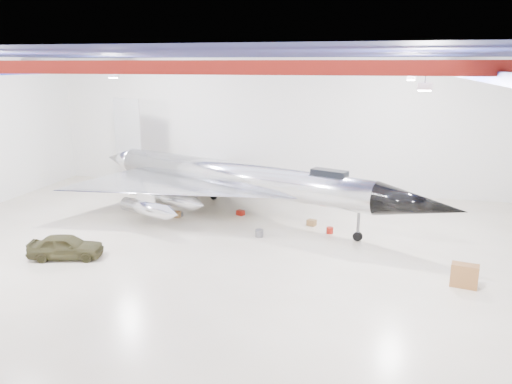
# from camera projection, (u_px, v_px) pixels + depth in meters

# --- Properties ---
(floor) EXTENTS (40.00, 40.00, 0.00)m
(floor) POSITION_uv_depth(u_px,v_px,m) (225.00, 248.00, 29.26)
(floor) COLOR #BBAE95
(floor) RESTS_ON ground
(wall_back) EXTENTS (40.00, 0.00, 40.00)m
(wall_back) POSITION_uv_depth(u_px,v_px,m) (279.00, 125.00, 41.95)
(wall_back) COLOR silver
(wall_back) RESTS_ON floor
(ceiling) EXTENTS (40.00, 40.00, 0.00)m
(ceiling) POSITION_uv_depth(u_px,v_px,m) (222.00, 54.00, 26.51)
(ceiling) COLOR #0A0F38
(ceiling) RESTS_ON wall_back
(ceiling_structure) EXTENTS (39.50, 29.50, 1.08)m
(ceiling_structure) POSITION_uv_depth(u_px,v_px,m) (222.00, 67.00, 26.68)
(ceiling_structure) COLOR maroon
(ceiling_structure) RESTS_ON ceiling
(jet_aircraft) EXTENTS (27.70, 20.96, 7.84)m
(jet_aircraft) POSITION_uv_depth(u_px,v_px,m) (235.00, 181.00, 34.90)
(jet_aircraft) COLOR silver
(jet_aircraft) RESTS_ON floor
(jeep) EXTENTS (4.32, 2.69, 1.37)m
(jeep) POSITION_uv_depth(u_px,v_px,m) (66.00, 246.00, 27.67)
(jeep) COLOR #35331A
(jeep) RESTS_ON floor
(desk) EXTENTS (1.36, 0.86, 1.16)m
(desk) POSITION_uv_depth(u_px,v_px,m) (464.00, 276.00, 24.13)
(desk) COLOR brown
(desk) RESTS_ON floor
(crate_ply) EXTENTS (0.60, 0.49, 0.42)m
(crate_ply) POSITION_uv_depth(u_px,v_px,m) (176.00, 214.00, 35.20)
(crate_ply) COLOR olive
(crate_ply) RESTS_ON floor
(toolbox_red) EXTENTS (0.63, 0.58, 0.36)m
(toolbox_red) POSITION_uv_depth(u_px,v_px,m) (241.00, 213.00, 35.63)
(toolbox_red) COLOR maroon
(toolbox_red) RESTS_ON floor
(engine_drum) EXTENTS (0.54, 0.54, 0.46)m
(engine_drum) POSITION_uv_depth(u_px,v_px,m) (259.00, 233.00, 31.20)
(engine_drum) COLOR #59595B
(engine_drum) RESTS_ON floor
(parts_bin) EXTENTS (0.68, 0.62, 0.39)m
(parts_bin) POSITION_uv_depth(u_px,v_px,m) (312.00, 223.00, 33.37)
(parts_bin) COLOR olive
(parts_bin) RESTS_ON floor
(crate_small) EXTENTS (0.45, 0.40, 0.27)m
(crate_small) POSITION_uv_depth(u_px,v_px,m) (180.00, 214.00, 35.43)
(crate_small) COLOR #59595B
(crate_small) RESTS_ON floor
(tool_chest) EXTENTS (0.53, 0.53, 0.39)m
(tool_chest) POSITION_uv_depth(u_px,v_px,m) (330.00, 230.00, 31.83)
(tool_chest) COLOR maroon
(tool_chest) RESTS_ON floor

